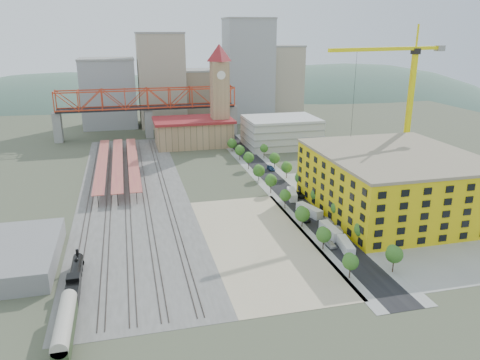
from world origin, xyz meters
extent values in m
plane|color=#474C38|center=(0.00, 0.00, 0.00)|extent=(400.00, 400.00, 0.00)
cube|color=#605E59|center=(-36.00, 17.50, 0.03)|extent=(36.00, 165.00, 0.06)
cube|color=tan|center=(-4.00, -31.50, 0.03)|extent=(28.00, 67.00, 0.06)
cube|color=black|center=(16.00, 15.00, 0.03)|extent=(12.00, 170.00, 0.06)
cube|color=gray|center=(10.50, 15.00, 0.02)|extent=(3.00, 170.00, 0.04)
cube|color=gray|center=(21.50, 15.00, 0.02)|extent=(3.00, 170.00, 0.04)
cube|color=gray|center=(45.00, -20.00, 0.03)|extent=(50.00, 90.00, 0.06)
cube|color=#382B23|center=(-50.72, 17.50, 0.15)|extent=(0.12, 160.00, 0.18)
cube|color=#382B23|center=(-49.28, 17.50, 0.15)|extent=(0.12, 160.00, 0.18)
cube|color=#382B23|center=(-44.72, 17.50, 0.15)|extent=(0.12, 160.00, 0.18)
cube|color=#382B23|center=(-43.28, 17.50, 0.15)|extent=(0.12, 160.00, 0.18)
cube|color=#382B23|center=(-38.72, 17.50, 0.15)|extent=(0.12, 160.00, 0.18)
cube|color=#382B23|center=(-37.28, 17.50, 0.15)|extent=(0.12, 160.00, 0.18)
cube|color=#382B23|center=(-32.72, 17.50, 0.15)|extent=(0.12, 160.00, 0.18)
cube|color=#382B23|center=(-31.28, 17.50, 0.15)|extent=(0.12, 160.00, 0.18)
cube|color=#382B23|center=(-25.72, 17.50, 0.15)|extent=(0.12, 160.00, 0.18)
cube|color=#382B23|center=(-24.28, 17.50, 0.15)|extent=(0.12, 160.00, 0.18)
cube|color=#C46A4B|center=(-47.00, 45.00, 4.00)|extent=(4.00, 80.00, 0.25)
cylinder|color=black|center=(-47.00, 45.00, 2.00)|extent=(0.24, 0.24, 4.00)
cube|color=#C46A4B|center=(-41.00, 45.00, 4.00)|extent=(4.00, 80.00, 0.25)
cylinder|color=black|center=(-41.00, 45.00, 2.00)|extent=(0.24, 0.24, 4.00)
cube|color=#C46A4B|center=(-35.00, 45.00, 4.00)|extent=(4.00, 80.00, 0.25)
cylinder|color=black|center=(-35.00, 45.00, 2.00)|extent=(0.24, 0.24, 4.00)
cube|color=tan|center=(-5.00, 82.00, 6.00)|extent=(36.00, 22.00, 12.00)
cube|color=maroon|center=(-5.00, 82.00, 12.50)|extent=(38.00, 24.00, 1.20)
cube|color=tan|center=(8.00, 80.00, 20.00)|extent=(8.00, 8.00, 40.00)
pyramid|color=maroon|center=(8.00, 80.00, 48.00)|extent=(12.00, 12.00, 8.00)
cylinder|color=white|center=(8.00, 75.90, 34.00)|extent=(4.00, 0.30, 4.00)
cube|color=silver|center=(36.00, 70.00, 7.00)|extent=(34.00, 26.00, 14.00)
cube|color=gray|center=(-70.00, 105.00, 7.50)|extent=(4.00, 6.00, 15.00)
cube|color=gray|center=(20.00, 105.00, 7.50)|extent=(4.00, 6.00, 15.00)
cube|color=gray|center=(-25.00, 105.00, 7.50)|extent=(4.00, 6.00, 15.00)
cube|color=black|center=(-25.00, 105.00, 15.50)|extent=(90.00, 9.00, 1.00)
cube|color=yellow|center=(42.00, -20.00, 9.00)|extent=(44.00, 50.00, 18.00)
cube|color=gray|center=(42.00, -20.00, 18.40)|extent=(44.60, 50.60, 0.80)
cube|color=gray|center=(-66.00, -30.00, 2.50)|extent=(22.00, 32.00, 5.00)
cube|color=#9EA0A3|center=(-45.00, 140.00, 19.00)|extent=(30.00, 25.00, 38.00)
cube|color=#B2A58C|center=(-15.00, 135.00, 26.00)|extent=(26.00, 22.00, 52.00)
cube|color=gray|center=(12.00, 150.00, 15.00)|extent=(24.00, 24.00, 30.00)
cube|color=#9EA0A3|center=(38.00, 140.00, 30.00)|extent=(28.00, 22.00, 60.00)
cube|color=#B2A58C|center=(62.00, 145.00, 22.00)|extent=(22.00, 20.00, 44.00)
cube|color=brown|center=(-2.00, 160.00, 13.00)|extent=(20.00, 20.00, 26.00)
ellipsoid|color=#4C6B59|center=(-80.00, 260.00, -68.00)|extent=(396.00, 216.00, 180.00)
ellipsoid|color=#4C6B59|center=(40.00, 260.00, -92.00)|extent=(484.00, 264.00, 220.00)
ellipsoid|color=#4C6B59|center=(160.00, 260.00, -70.00)|extent=(418.00, 228.00, 190.00)
cylinder|color=black|center=(-50.00, -40.11, 2.33)|extent=(2.43, 11.66, 2.43)
cube|color=black|center=(-50.00, -46.43, 2.53)|extent=(2.72, 2.92, 3.11)
cylinder|color=black|center=(-50.00, -35.25, 4.08)|extent=(0.68, 0.68, 1.56)
sphere|color=black|center=(-50.00, -38.17, 3.60)|extent=(0.97, 0.97, 0.97)
cone|color=black|center=(-50.00, -33.50, 0.87)|extent=(2.53, 1.56, 2.53)
cube|color=black|center=(-50.00, -50.80, 1.94)|extent=(2.72, 5.83, 2.72)
cube|color=#283A20|center=(-50.00, -63.11, 2.33)|extent=(2.82, 17.50, 3.11)
cylinder|color=#ADA899|center=(-50.00, -63.11, 3.98)|extent=(3.01, 17.50, 3.01)
cube|color=#FFEC10|center=(64.89, 10.28, 22.93)|extent=(1.63, 1.63, 45.86)
cube|color=black|center=(64.89, 10.28, 46.88)|extent=(2.55, 2.55, 2.04)
cube|color=#FFEC10|center=(46.14, 5.44, 47.89)|extent=(37.80, 10.85, 1.22)
cube|color=#FFEC10|center=(70.81, 11.80, 47.89)|extent=(12.15, 4.24, 1.22)
cube|color=gray|center=(76.73, 13.33, 47.69)|extent=(3.60, 3.23, 2.04)
cube|color=#FFEC10|center=(64.89, 10.28, 51.97)|extent=(0.51, 0.51, 8.15)
cube|color=silver|center=(16.00, -41.67, 1.24)|extent=(3.79, 9.35, 2.49)
cube|color=silver|center=(16.00, -32.23, 1.33)|extent=(2.82, 9.80, 2.67)
cube|color=silver|center=(16.00, -16.76, 1.36)|extent=(5.51, 10.26, 2.72)
cube|color=silver|center=(16.00, -1.32, 1.28)|extent=(4.44, 9.68, 2.56)
imported|color=silver|center=(13.00, -38.90, 0.76)|extent=(2.23, 4.64, 1.53)
imported|color=gray|center=(13.00, -20.18, 0.66)|extent=(1.77, 4.13, 1.32)
imported|color=black|center=(13.00, -21.01, 0.69)|extent=(2.41, 5.01, 1.38)
imported|color=navy|center=(13.00, 30.32, 0.71)|extent=(2.27, 4.98, 1.41)
imported|color=silver|center=(19.00, -24.38, 0.76)|extent=(2.34, 4.64, 1.52)
imported|color=#AAA9AF|center=(19.00, -30.54, 0.72)|extent=(1.72, 4.45, 1.45)
imported|color=black|center=(19.00, -0.91, 0.73)|extent=(2.47, 5.30, 1.47)
imported|color=navy|center=(19.00, 31.83, 0.77)|extent=(2.47, 5.41, 1.53)
camera|label=1|loc=(-36.51, -141.14, 54.17)|focal=35.00mm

